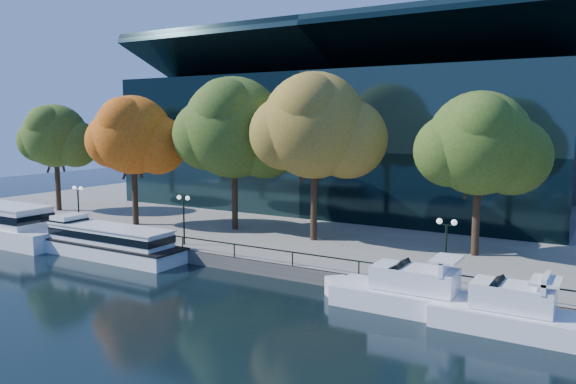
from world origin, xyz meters
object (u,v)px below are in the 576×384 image
Objects in this scene: tour_boat at (102,240)px; lamp_1 at (184,208)px; large_vessel at (2,225)px; cruiser_far at (512,313)px; tree_3 at (316,128)px; lamp_0 at (78,197)px; lamp_2 at (446,236)px; tree_2 at (235,130)px; cruiser_near at (415,294)px; tree_0 at (56,137)px; tree_1 at (134,137)px; tree_4 at (481,146)px.

tour_boat is 4.02× the size of lamp_1.
cruiser_far is (44.06, 0.15, -0.49)m from large_vessel.
tree_3 is 3.48× the size of lamp_1.
lamp_1 reaches higher than cruiser_far.
lamp_0 is at bearing -161.79° from tree_3.
cruiser_far is 26.24m from lamp_1.
lamp_0 is at bearing 180.00° from lamp_2.
cruiser_far is at bearing -23.62° from tree_2.
cruiser_near is 2.92× the size of lamp_2.
tree_0 is 45.66m from lamp_2.
tree_3 reaches higher than lamp_1.
large_vessel is 12.35m from tour_boat.
tree_3 is 15.94m from lamp_2.
tree_1 is 31.41m from tree_4.
large_vessel is 18.88m from lamp_1.
tour_boat is at bearing 179.80° from cruiser_near.
tree_4 is (0.90, 11.68, 8.14)m from cruiser_near.
tree_0 is at bearing 172.16° from lamp_2.
tree_4 is 9.86m from lamp_2.
lamp_2 reaches higher than tour_boat.
lamp_2 reaches higher than cruiser_near.
tree_2 reaches higher than cruiser_far.
tree_4 is at bearing 17.46° from large_vessel.
lamp_1 reaches higher than cruiser_near.
tree_1 is at bearing 165.73° from cruiser_near.
tree_1 is 7.60m from lamp_0.
tour_boat is 1.30× the size of tree_1.
lamp_1 reaches higher than tour_boat.
tree_1 reaches higher than lamp_2.
cruiser_far is 0.72× the size of tree_2.
lamp_1 is (18.28, 4.08, 2.44)m from large_vessel.
tree_3 is 3.48× the size of lamp_2.
tree_3 is 1.15× the size of tree_4.
tree_3 reaches higher than lamp_0.
tour_boat is 1.16× the size of tree_2.
lamp_2 is at bearing -8.01° from tree_1.
tree_1 is (-3.92, 7.60, 8.18)m from tour_boat.
tree_2 reaches higher than tree_0.
lamp_2 is at bearing -19.18° from tree_2.
tree_0 is 2.94× the size of lamp_1.
cruiser_far is at bearing -13.09° from tree_1.
tree_0 is at bearing 152.10° from tour_boat.
cruiser_far is 51.21m from tree_0.
tree_2 is 23.47m from lamp_2.
tree_2 is at bearing 61.64° from tour_boat.
lamp_1 is (-8.36, -6.94, -6.45)m from tree_3.
tree_0 is (-5.48, 10.27, 7.65)m from large_vessel.
lamp_0 is (11.00, -6.19, -5.21)m from tree_0.
tree_0 is at bearing -178.66° from tree_3.
lamp_0 is at bearing -123.37° from tree_1.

